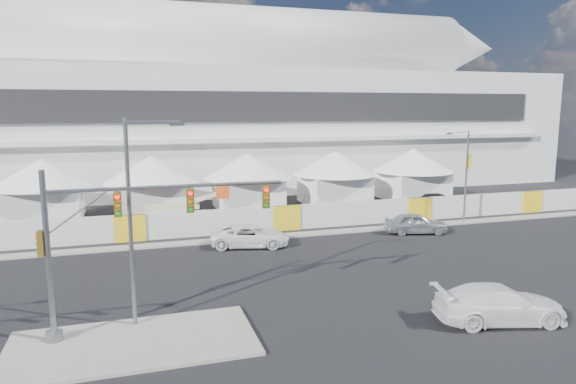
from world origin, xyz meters
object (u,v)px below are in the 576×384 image
object	(u,v)px
sedan_silver	(416,223)
traffic_mast	(105,243)
boom_lift	(166,221)
lot_car_b	(438,200)
pickup_curb	(250,236)
pickup_near	(500,304)
streetlight_median	(135,208)
streetlight_curb	(465,170)

from	to	relation	value
sedan_silver	traffic_mast	bearing A→B (deg)	134.22
boom_lift	lot_car_b	bearing A→B (deg)	17.74
pickup_curb	pickup_near	distance (m)	17.86
pickup_curb	sedan_silver	bearing A→B (deg)	-76.32
streetlight_median	boom_lift	distance (m)	17.99
boom_lift	pickup_curb	bearing A→B (deg)	-33.62
pickup_near	boom_lift	size ratio (longest dim) A/B	0.76
pickup_curb	streetlight_curb	distance (m)	19.43
sedan_silver	pickup_near	distance (m)	16.77
sedan_silver	pickup_near	size ratio (longest dim) A/B	0.81
sedan_silver	lot_car_b	bearing A→B (deg)	-27.00
streetlight_median	boom_lift	bearing A→B (deg)	82.39
pickup_near	streetlight_median	xyz separation A→B (m)	(-15.70, 4.31, 4.55)
lot_car_b	boom_lift	size ratio (longest dim) A/B	0.60
traffic_mast	lot_car_b	bearing A→B (deg)	34.64
pickup_near	lot_car_b	world-z (taller)	pickup_near
sedan_silver	pickup_near	xyz separation A→B (m)	(-5.25, -15.93, 0.04)
pickup_near	streetlight_median	size ratio (longest dim) A/B	0.65
lot_car_b	streetlight_median	distance (m)	34.83
sedan_silver	boom_lift	bearing A→B (deg)	88.28
pickup_curb	streetlight_curb	world-z (taller)	streetlight_curb
lot_car_b	traffic_mast	bearing A→B (deg)	129.11
pickup_near	streetlight_curb	distance (m)	21.42
lot_car_b	pickup_curb	bearing A→B (deg)	115.87
traffic_mast	streetlight_median	world-z (taller)	streetlight_median
sedan_silver	lot_car_b	distance (m)	10.98
lot_car_b	traffic_mast	distance (m)	36.14
pickup_curb	boom_lift	bearing A→B (deg)	57.98
streetlight_curb	boom_lift	xyz separation A→B (m)	(-24.37, 3.59, -3.53)
sedan_silver	streetlight_median	xyz separation A→B (m)	(-20.95, -11.62, 4.59)
sedan_silver	lot_car_b	world-z (taller)	sedan_silver
pickup_curb	pickup_near	world-z (taller)	pickup_near
pickup_curb	pickup_near	xyz separation A→B (m)	(7.96, -15.99, 0.09)
pickup_curb	traffic_mast	xyz separation A→B (m)	(-9.02, -12.38, 3.40)
traffic_mast	streetlight_curb	xyz separation A→B (m)	(27.96, 14.40, 0.41)
sedan_silver	lot_car_b	size ratio (longest dim) A/B	1.02
streetlight_median	traffic_mast	bearing A→B (deg)	-151.20
lot_car_b	traffic_mast	size ratio (longest dim) A/B	0.46
sedan_silver	streetlight_median	bearing A→B (deg)	134.24
streetlight_median	streetlight_curb	distance (m)	30.01
sedan_silver	pickup_curb	xyz separation A→B (m)	(-13.21, 0.06, -0.05)
lot_car_b	pickup_near	bearing A→B (deg)	156.78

